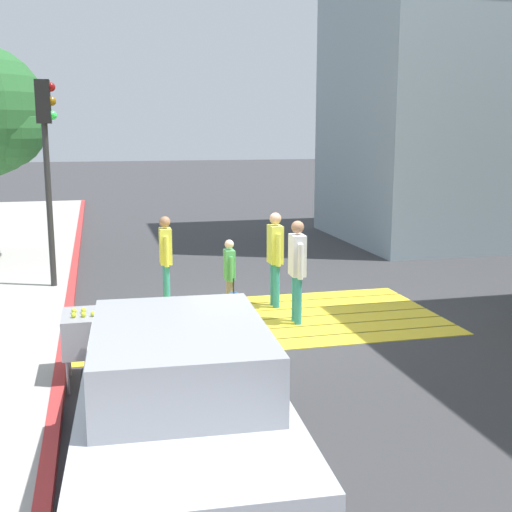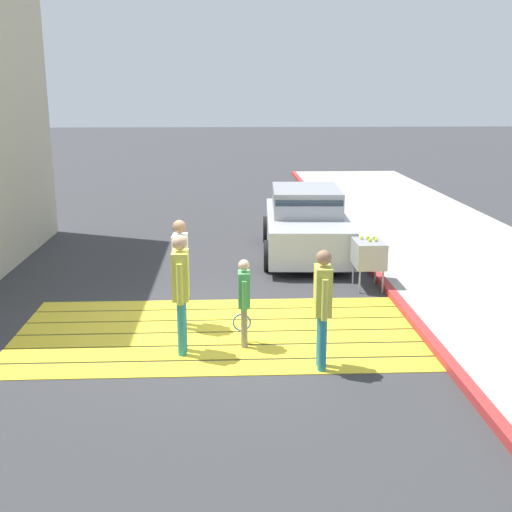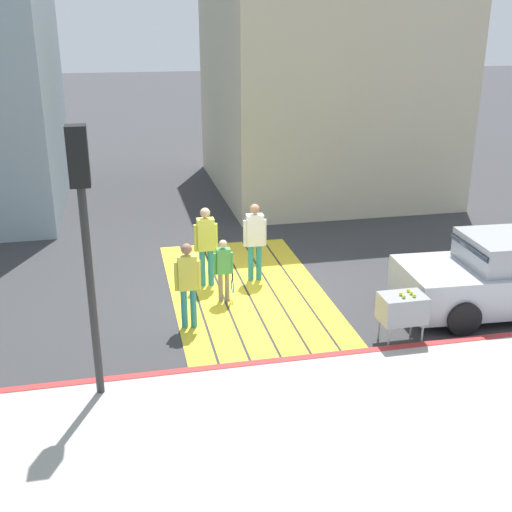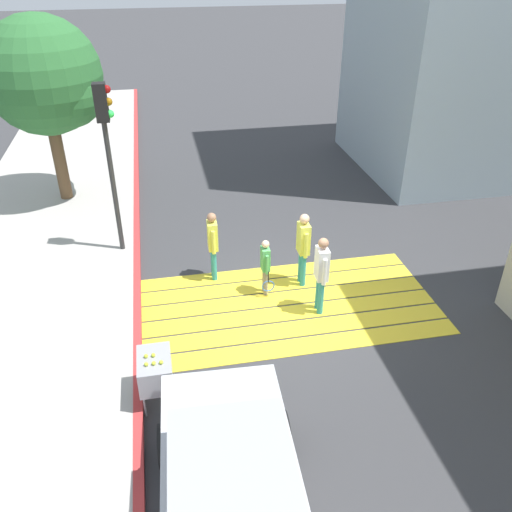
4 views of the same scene
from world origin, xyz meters
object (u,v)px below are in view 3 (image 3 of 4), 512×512
Objects in this scene: tennis_ball_cart at (402,308)px; pedestrian_adult_trailing at (188,280)px; car_parked_near_curb at (509,276)px; pedestrian_adult_lead at (206,241)px; pedestrian_child_with_racket at (224,267)px; pedestrian_adult_side at (255,237)px; traffic_light_corner at (83,211)px.

tennis_ball_cart is 0.60× the size of pedestrian_adult_trailing.
car_parked_near_curb is 4.31× the size of tennis_ball_cart.
pedestrian_adult_lead is (2.51, 5.74, 0.31)m from car_parked_near_curb.
tennis_ball_cart is (-0.90, 2.69, -0.04)m from car_parked_near_curb.
pedestrian_adult_lead is at bearing 66.40° from car_parked_near_curb.
pedestrian_child_with_racket is (2.49, 2.82, 0.07)m from tennis_ball_cart.
car_parked_near_curb is 5.73m from pedestrian_child_with_racket.
pedestrian_adult_side is (2.04, -1.73, 0.05)m from pedestrian_adult_trailing.
traffic_light_corner reaches higher than pedestrian_adult_trailing.
car_parked_near_curb is 6.39m from pedestrian_adult_trailing.
car_parked_near_curb is 1.03× the size of traffic_light_corner.
pedestrian_adult_side is (4.17, -3.36, -2.00)m from traffic_light_corner.
tennis_ball_cart is at bearing -150.82° from pedestrian_adult_side.
traffic_light_corner is 5.84m from tennis_ball_cart.
pedestrian_adult_side is at bearing -38.90° from traffic_light_corner.
car_parked_near_curb is 2.45× the size of pedestrian_adult_lead.
traffic_light_corner is at bearing 101.16° from car_parked_near_curb.
pedestrian_adult_lead is 1.00× the size of pedestrian_adult_side.
pedestrian_adult_lead is at bearing 41.84° from tennis_ball_cart.
pedestrian_adult_trailing reaches higher than pedestrian_child_with_racket.
pedestrian_adult_lead is 0.98m from pedestrian_child_with_racket.
pedestrian_child_with_racket is at bearing -165.60° from pedestrian_adult_lead.
pedestrian_adult_trailing is at bearing 162.34° from pedestrian_adult_lead.
pedestrian_child_with_racket is (1.59, 5.50, 0.03)m from car_parked_near_curb.
traffic_light_corner is 3.12× the size of pedestrian_child_with_racket.
car_parked_near_curb is 2.46× the size of pedestrian_adult_side.
car_parked_near_curb reaches higher than tennis_ball_cart.
tennis_ball_cart is at bearing -111.48° from pedestrian_adult_trailing.
pedestrian_adult_side is at bearing 60.81° from car_parked_near_curb.
car_parked_near_curb is at bearing -71.51° from tennis_ball_cart.
traffic_light_corner is 5.72m from pedestrian_adult_side.
traffic_light_corner is 4.63m from pedestrian_child_with_racket.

